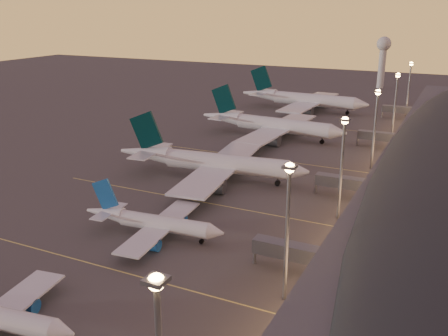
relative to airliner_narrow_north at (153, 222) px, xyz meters
The scene contains 8 objects.
ground 12.27m from the airliner_narrow_north, 89.39° to the right, with size 700.00×700.00×0.00m, color #44413E.
airliner_narrow_north is the anchor object (origin of this frame).
airliner_wide_near 42.46m from the airliner_narrow_north, 99.25° to the left, with size 61.46×56.37×19.66m.
airliner_wide_mid 97.91m from the airliner_narrow_north, 94.78° to the left, with size 62.55×57.03×20.02m.
airliner_wide_far 156.88m from the airliner_narrow_north, 94.83° to the left, with size 66.97×60.99×21.44m.
light_masts 65.85m from the airliner_narrow_north, 55.81° to the left, with size 2.20×217.20×25.90m.
radar_tower 249.07m from the airliner_narrow_north, 87.66° to the left, with size 9.00×9.00×32.50m.
lane_markings 28.35m from the airliner_narrow_north, 89.74° to the left, with size 90.00×180.36×0.00m.
Camera 1 is at (60.52, -75.39, 50.44)m, focal length 40.00 mm.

